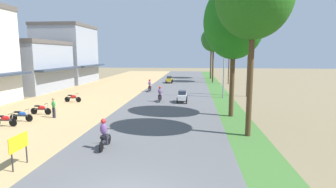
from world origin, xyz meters
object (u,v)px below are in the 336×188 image
(parked_motorbike_third, at_px, (21,115))
(median_tree_second, at_px, (234,22))
(parked_motorbike_second, at_px, (5,120))
(motorbike_ahead_third, at_px, (160,94))
(streetlamp_near, at_px, (224,61))
(utility_pole_near, at_px, (248,58))
(car_hatchback_white, at_px, (182,96))
(utility_pole_far, at_px, (229,58))
(street_signboard, at_px, (19,145))
(motorbike_ahead_second, at_px, (104,134))
(parked_motorbike_fifth, at_px, (73,98))
(median_tree_fourth, at_px, (211,39))
(median_tree_third, at_px, (214,41))
(pedestrian_on_shoulder, at_px, (54,107))
(motorbike_ahead_fourth, at_px, (150,86))
(streetlamp_mid, at_px, (213,59))
(parked_motorbike_fourth, at_px, (41,109))
(car_sedan_yellow, at_px, (169,79))

(parked_motorbike_third, xyz_separation_m, median_tree_second, (15.92, 3.35, 7.02))
(parked_motorbike_second, bearing_deg, motorbike_ahead_third, 48.40)
(streetlamp_near, xyz_separation_m, utility_pole_near, (2.97, 1.47, 0.26))
(car_hatchback_white, bearing_deg, utility_pole_far, 69.49)
(street_signboard, xyz_separation_m, median_tree_second, (10.77, 11.10, 6.46))
(car_hatchback_white, height_order, motorbike_ahead_second, motorbike_ahead_second)
(parked_motorbike_second, height_order, parked_motorbike_fifth, same)
(parked_motorbike_third, bearing_deg, utility_pole_near, 36.51)
(median_tree_fourth, bearing_deg, street_signboard, -103.87)
(median_tree_third, xyz_separation_m, median_tree_fourth, (0.06, 7.43, 0.69))
(median_tree_fourth, distance_m, utility_pole_near, 23.29)
(pedestrian_on_shoulder, relative_size, median_tree_second, 0.15)
(utility_pole_far, distance_m, car_hatchback_white, 20.39)
(motorbike_ahead_third, bearing_deg, motorbike_ahead_fourth, 107.23)
(parked_motorbike_second, xyz_separation_m, median_tree_fourth, (16.50, 38.48, 7.53))
(parked_motorbike_second, height_order, utility_pole_near, utility_pole_near)
(pedestrian_on_shoulder, xyz_separation_m, streetlamp_mid, (14.44, 31.40, 3.19))
(parked_motorbike_third, xyz_separation_m, street_signboard, (5.15, -7.76, 0.55))
(utility_pole_far, relative_size, motorbike_ahead_second, 4.69)
(utility_pole_near, xyz_separation_m, motorbike_ahead_third, (-9.94, -4.87, -3.72))
(parked_motorbike_third, distance_m, parked_motorbike_fourth, 2.37)
(car_hatchback_white, bearing_deg, parked_motorbike_fifth, -175.61)
(utility_pole_far, distance_m, motorbike_ahead_second, 34.82)
(car_sedan_yellow, height_order, motorbike_ahead_third, motorbike_ahead_third)
(streetlamp_mid, height_order, car_hatchback_white, streetlamp_mid)
(pedestrian_on_shoulder, distance_m, median_tree_fourth, 39.15)
(parked_motorbike_fourth, height_order, car_sedan_yellow, car_sedan_yellow)
(pedestrian_on_shoulder, relative_size, motorbike_ahead_third, 0.90)
(pedestrian_on_shoulder, distance_m, motorbike_ahead_fourth, 16.40)
(parked_motorbike_second, distance_m, car_hatchback_white, 15.94)
(parked_motorbike_second, xyz_separation_m, car_hatchback_white, (11.96, 10.54, 0.19))
(streetlamp_mid, xyz_separation_m, motorbike_ahead_fourth, (-9.32, -15.82, -3.30))
(motorbike_ahead_fourth, bearing_deg, median_tree_third, 54.03)
(median_tree_third, bearing_deg, median_tree_second, -90.53)
(parked_motorbike_fifth, relative_size, utility_pole_near, 0.21)
(median_tree_third, height_order, car_sedan_yellow, median_tree_third)
(median_tree_fourth, bearing_deg, motorbike_ahead_third, -104.04)
(parked_motorbike_third, distance_m, car_hatchback_white, 14.82)
(utility_pole_near, bearing_deg, parked_motorbike_second, -141.27)
(median_tree_third, bearing_deg, motorbike_ahead_second, -102.96)
(car_sedan_yellow, bearing_deg, utility_pole_far, 0.07)
(median_tree_third, bearing_deg, car_sedan_yellow, -167.10)
(streetlamp_mid, bearing_deg, parked_motorbike_fourth, -117.94)
(parked_motorbike_fourth, bearing_deg, parked_motorbike_third, -93.56)
(parked_motorbike_fifth, height_order, street_signboard, street_signboard)
(parked_motorbike_fifth, xyz_separation_m, car_hatchback_white, (11.47, 0.88, 0.19))
(pedestrian_on_shoulder, height_order, median_tree_second, median_tree_second)
(parked_motorbike_second, relative_size, motorbike_ahead_third, 1.00)
(utility_pole_near, xyz_separation_m, car_sedan_yellow, (-10.67, 13.65, -3.83))
(parked_motorbike_fifth, distance_m, streetlamp_mid, 29.53)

